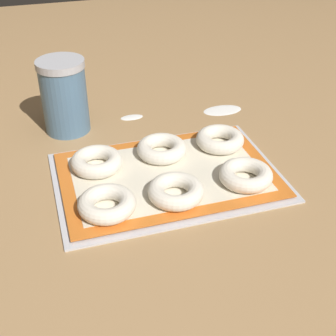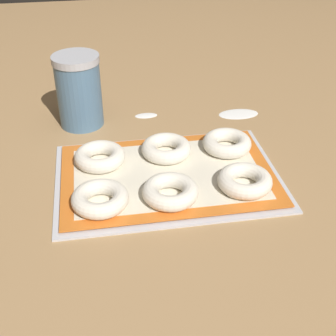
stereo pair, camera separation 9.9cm
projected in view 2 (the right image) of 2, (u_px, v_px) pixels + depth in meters
The scene contains 12 objects.
ground_plane at pixel (163, 178), 0.93m from camera, with size 2.80×2.80×0.00m, color #A87F51.
baking_tray at pixel (168, 177), 0.92m from camera, with size 0.44×0.30×0.01m.
baking_mat at pixel (168, 175), 0.92m from camera, with size 0.42×0.28×0.00m.
bagel_front_left at pixel (100, 199), 0.83m from camera, with size 0.10×0.10×0.03m.
bagel_front_center at pixel (170, 191), 0.85m from camera, with size 0.10×0.10×0.03m.
bagel_front_right at pixel (245, 181), 0.88m from camera, with size 0.10×0.10×0.03m.
bagel_back_left at pixel (100, 157), 0.95m from camera, with size 0.10×0.10×0.03m.
bagel_back_center at pixel (166, 148), 0.97m from camera, with size 0.10×0.10×0.03m.
bagel_back_right at pixel (227, 143), 0.99m from camera, with size 0.10×0.10×0.03m.
flour_canister at pixel (79, 91), 1.07m from camera, with size 0.11×0.11×0.17m.
flour_patch_near at pixel (238, 114), 1.16m from camera, with size 0.10×0.05×0.00m.
flour_patch_far at pixel (146, 115), 1.15m from camera, with size 0.06×0.03×0.00m.
Camera 2 is at (-0.12, -0.75, 0.54)m, focal length 50.00 mm.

